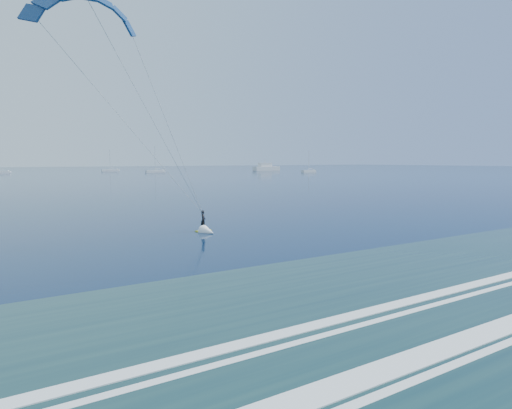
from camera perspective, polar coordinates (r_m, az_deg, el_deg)
The scene contains 5 objects.
kitesurfer_rig at distance 35.17m, azimuth -12.56°, elevation 9.76°, with size 16.67×9.20×17.68m.
motor_yacht at distance 272.46m, azimuth 1.26°, elevation 4.64°, with size 16.81×4.48×6.71m.
sailboat_3 at distance 262.43m, azimuth -17.76°, elevation 4.09°, with size 9.05×2.40×12.26m.
sailboat_4 at distance 236.07m, azimuth -12.48°, elevation 4.09°, with size 9.86×2.40×13.30m.
sailboat_5 at distance 234.52m, azimuth 6.61°, elevation 4.17°, with size 7.99×2.40×10.93m.
Camera 1 is at (-19.76, -3.44, 6.35)m, focal length 32.00 mm.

